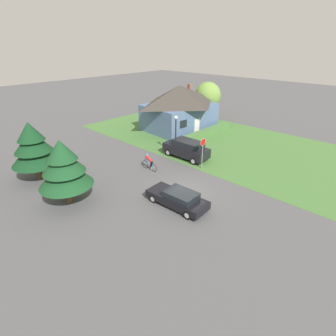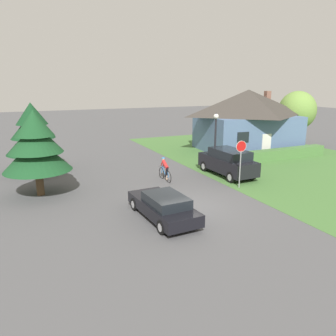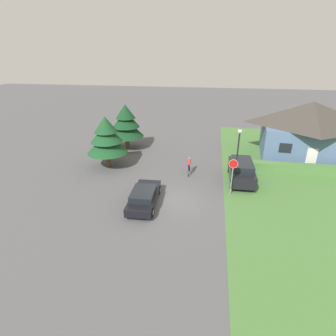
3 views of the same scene
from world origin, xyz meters
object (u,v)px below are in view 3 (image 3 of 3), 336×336
Objects in this scene: cottage_house at (308,129)px; cyclist at (189,166)px; stop_sign at (233,171)px; parked_suv_right at (241,170)px; conifer_tall_far at (126,123)px; conifer_tall_near at (107,138)px; sedan_left_lane at (144,197)px; street_lamp at (238,145)px.

cyclist is at bearing -145.41° from cottage_house.
cyclist is 5.01m from stop_sign.
stop_sign is (-7.91, -9.65, -0.92)m from cottage_house.
parked_suv_right is 0.96× the size of conifer_tall_far.
conifer_tall_far is at bearing 52.54° from cyclist.
conifer_tall_far reaches higher than conifer_tall_near.
sedan_left_lane is 9.47m from street_lamp.
cyclist is 4.51m from parked_suv_right.
cyclist is at bearing -173.68° from street_lamp.
cyclist is 8.01m from conifer_tall_near.
conifer_tall_near is at bearing -91.24° from conifer_tall_far.
sedan_left_lane is at bearing -133.75° from cottage_house.
conifer_tall_far reaches higher than sedan_left_lane.
conifer_tall_far is (-7.59, 5.67, 2.20)m from cyclist.
cottage_house is 2.02× the size of conifer_tall_near.
street_lamp is at bearing -24.04° from conifer_tall_far.
street_lamp is at bearing -84.37° from cyclist.
conifer_tall_near reaches higher than sedan_left_lane.
parked_suv_right is at bearing -129.17° from cottage_house.
cottage_house is at bearing 38.77° from street_lamp.
stop_sign reaches higher than parked_suv_right.
conifer_tall_near is (-5.03, 6.08, 2.28)m from sedan_left_lane.
conifer_tall_far is at bearing 20.48° from sedan_left_lane.
conifer_tall_far is at bearing -172.42° from cottage_house.
street_lamp is at bearing 0.70° from conifer_tall_near.
sedan_left_lane is 2.48× the size of cyclist.
cottage_house is at bearing -123.69° from stop_sign.
conifer_tall_near is at bearing 36.84° from sedan_left_lane.
sedan_left_lane is 0.93× the size of conifer_tall_far.
conifer_tall_far is (-12.04, 6.37, 1.97)m from parked_suv_right.
stop_sign is 11.82m from conifer_tall_near.
street_lamp is 0.86× the size of conifer_tall_far.
cottage_house is at bearing -45.73° from parked_suv_right.
cyclist is 0.64× the size of stop_sign.
parked_suv_right is 1.63× the size of stop_sign.
cyclist is (-11.41, -6.32, -2.22)m from cottage_house.
sedan_left_lane is (-14.09, -12.09, -2.33)m from cottage_house.
street_lamp is at bearing -93.42° from stop_sign.
street_lamp is at bearing -135.62° from cottage_house.
cyclist is at bearing -36.77° from conifer_tall_far.
cottage_house is at bearing 1.96° from conifer_tall_far.
cottage_house reaches higher than conifer_tall_far.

